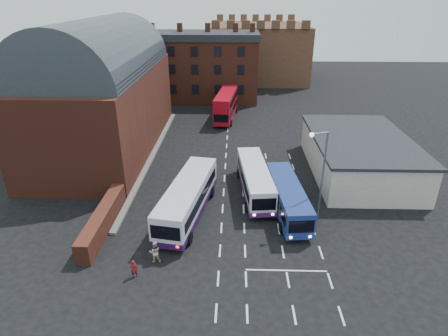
{
  "coord_description": "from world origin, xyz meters",
  "views": [
    {
      "loc": [
        1.04,
        -24.91,
        18.66
      ],
      "look_at": [
        0.0,
        10.0,
        2.2
      ],
      "focal_mm": 30.0,
      "sensor_mm": 36.0,
      "label": 1
    }
  ],
  "objects_px": {
    "bus_white_inbound": "(255,178)",
    "street_lamp": "(320,169)",
    "bus_white_outbound": "(188,197)",
    "bus_red_double": "(226,105)",
    "bus_blue": "(288,196)",
    "pedestrian_red": "(134,269)",
    "pedestrian_beige": "(155,252)"
  },
  "relations": [
    {
      "from": "bus_red_double",
      "to": "street_lamp",
      "type": "bearing_deg",
      "value": 112.97
    },
    {
      "from": "street_lamp",
      "to": "bus_blue",
      "type": "bearing_deg",
      "value": 148.01
    },
    {
      "from": "bus_white_outbound",
      "to": "bus_blue",
      "type": "bearing_deg",
      "value": 14.88
    },
    {
      "from": "bus_blue",
      "to": "street_lamp",
      "type": "xyz_separation_m",
      "value": [
        2.32,
        -1.45,
        3.5
      ]
    },
    {
      "from": "bus_white_outbound",
      "to": "pedestrian_beige",
      "type": "relative_size",
      "value": 6.78
    },
    {
      "from": "bus_white_outbound",
      "to": "pedestrian_red",
      "type": "bearing_deg",
      "value": -99.41
    },
    {
      "from": "bus_blue",
      "to": "bus_red_double",
      "type": "distance_m",
      "value": 28.91
    },
    {
      "from": "bus_white_inbound",
      "to": "bus_red_double",
      "type": "bearing_deg",
      "value": -87.8
    },
    {
      "from": "bus_white_inbound",
      "to": "bus_blue",
      "type": "distance_m",
      "value": 4.48
    },
    {
      "from": "bus_red_double",
      "to": "bus_white_outbound",
      "type": "bearing_deg",
      "value": 91.19
    },
    {
      "from": "bus_blue",
      "to": "bus_red_double",
      "type": "relative_size",
      "value": 0.94
    },
    {
      "from": "bus_white_inbound",
      "to": "pedestrian_red",
      "type": "bearing_deg",
      "value": 48.18
    },
    {
      "from": "bus_white_inbound",
      "to": "street_lamp",
      "type": "relative_size",
      "value": 1.27
    },
    {
      "from": "pedestrian_beige",
      "to": "pedestrian_red",
      "type": "bearing_deg",
      "value": 45.59
    },
    {
      "from": "bus_red_double",
      "to": "bus_white_inbound",
      "type": "bearing_deg",
      "value": 104.72
    },
    {
      "from": "bus_white_outbound",
      "to": "bus_white_inbound",
      "type": "relative_size",
      "value": 1.12
    },
    {
      "from": "bus_red_double",
      "to": "pedestrian_red",
      "type": "distance_m",
      "value": 37.88
    },
    {
      "from": "bus_white_inbound",
      "to": "pedestrian_red",
      "type": "height_order",
      "value": "bus_white_inbound"
    },
    {
      "from": "bus_white_inbound",
      "to": "pedestrian_beige",
      "type": "height_order",
      "value": "bus_white_inbound"
    },
    {
      "from": "bus_blue",
      "to": "pedestrian_red",
      "type": "distance_m",
      "value": 15.21
    },
    {
      "from": "bus_white_outbound",
      "to": "pedestrian_beige",
      "type": "xyz_separation_m",
      "value": [
        -1.74,
        -6.66,
        -1.02
      ]
    },
    {
      "from": "bus_blue",
      "to": "bus_white_inbound",
      "type": "bearing_deg",
      "value": -55.61
    },
    {
      "from": "bus_white_inbound",
      "to": "pedestrian_beige",
      "type": "bearing_deg",
      "value": 47.89
    },
    {
      "from": "bus_blue",
      "to": "street_lamp",
      "type": "bearing_deg",
      "value": 142.86
    },
    {
      "from": "bus_white_outbound",
      "to": "bus_red_double",
      "type": "bearing_deg",
      "value": 94.27
    },
    {
      "from": "street_lamp",
      "to": "pedestrian_beige",
      "type": "height_order",
      "value": "street_lamp"
    },
    {
      "from": "pedestrian_red",
      "to": "bus_blue",
      "type": "bearing_deg",
      "value": -164.2
    },
    {
      "from": "bus_blue",
      "to": "bus_white_outbound",
      "type": "bearing_deg",
      "value": -0.01
    },
    {
      "from": "bus_white_outbound",
      "to": "bus_red_double",
      "type": "height_order",
      "value": "bus_red_double"
    },
    {
      "from": "bus_white_inbound",
      "to": "bus_red_double",
      "type": "xyz_separation_m",
      "value": [
        -3.5,
        24.74,
        0.59
      ]
    },
    {
      "from": "bus_white_outbound",
      "to": "pedestrian_beige",
      "type": "distance_m",
      "value": 6.96
    },
    {
      "from": "bus_white_inbound",
      "to": "street_lamp",
      "type": "xyz_separation_m",
      "value": [
        5.17,
        -4.9,
        3.43
      ]
    }
  ]
}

